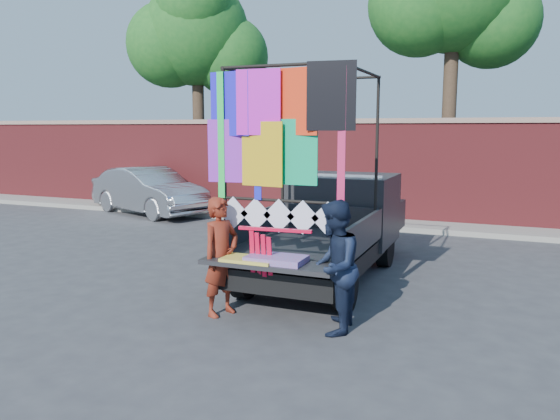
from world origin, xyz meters
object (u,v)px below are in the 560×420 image
at_px(pickup_truck, 336,224).
at_px(man, 334,267).
at_px(woman, 221,256).
at_px(sedan, 149,191).

distance_m(pickup_truck, man, 2.85).
relative_size(woman, man, 0.97).
distance_m(pickup_truck, sedan, 7.60).
relative_size(sedan, woman, 2.60).
height_order(woman, man, man).
bearing_deg(man, pickup_truck, -171.06).
relative_size(pickup_truck, woman, 3.28).
bearing_deg(pickup_truck, sedan, 149.48).
xyz_separation_m(pickup_truck, woman, (-0.70, -2.69, -0.03)).
bearing_deg(sedan, man, -111.02).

